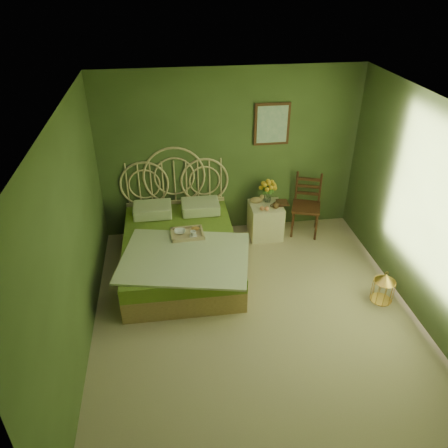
{
  "coord_description": "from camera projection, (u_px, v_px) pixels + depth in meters",
  "views": [
    {
      "loc": [
        -0.96,
        -3.96,
        3.83
      ],
      "look_at": [
        -0.27,
        1.0,
        0.81
      ],
      "focal_mm": 35.0,
      "sensor_mm": 36.0,
      "label": 1
    }
  ],
  "objects": [
    {
      "name": "birdcage",
      "position": [
        383.0,
        288.0,
        5.66
      ],
      "size": [
        0.27,
        0.27,
        0.42
      ],
      "rotation": [
        0.0,
        0.0,
        -0.02
      ],
      "color": "gold",
      "rests_on": "floor"
    },
    {
      "name": "book_lower",
      "position": [
        277.0,
        203.0,
        6.87
      ],
      "size": [
        0.18,
        0.24,
        0.02
      ],
      "primitive_type": "imported",
      "rotation": [
        0.0,
        0.0,
        -0.02
      ],
      "color": "#381E0F",
      "rests_on": "nightstand"
    },
    {
      "name": "wall_art",
      "position": [
        272.0,
        124.0,
        6.51
      ],
      "size": [
        0.54,
        0.04,
        0.64
      ],
      "color": "#331B0E",
      "rests_on": "wall_back"
    },
    {
      "name": "coffee_cup",
      "position": [
        193.0,
        234.0,
        6.04
      ],
      "size": [
        0.09,
        0.09,
        0.08
      ],
      "primitive_type": "imported",
      "rotation": [
        0.0,
        0.0,
        -0.07
      ],
      "color": "white",
      "rests_on": "bed"
    },
    {
      "name": "bed",
      "position": [
        180.0,
        249.0,
        6.23
      ],
      "size": [
        1.86,
        2.34,
        1.45
      ],
      "color": "tan",
      "rests_on": "floor"
    },
    {
      "name": "cereal_bowl",
      "position": [
        180.0,
        232.0,
        6.12
      ],
      "size": [
        0.17,
        0.17,
        0.04
      ],
      "primitive_type": "imported",
      "rotation": [
        0.0,
        0.0,
        -0.08
      ],
      "color": "white",
      "rests_on": "bed"
    },
    {
      "name": "floor",
      "position": [
        256.0,
        319.0,
        5.45
      ],
      "size": [
        4.5,
        4.5,
        0.0
      ],
      "primitive_type": "plane",
      "color": "tan",
      "rests_on": "ground"
    },
    {
      "name": "book_upper",
      "position": [
        277.0,
        202.0,
        6.86
      ],
      "size": [
        0.21,
        0.25,
        0.02
      ],
      "primitive_type": "imported",
      "rotation": [
        0.0,
        0.0,
        -0.32
      ],
      "color": "#472819",
      "rests_on": "nightstand"
    },
    {
      "name": "wall_right",
      "position": [
        431.0,
        218.0,
        5.02
      ],
      "size": [
        0.0,
        4.5,
        4.5
      ],
      "primitive_type": "plane",
      "rotation": [
        1.57,
        0.0,
        -1.57
      ],
      "color": "#4F6434",
      "rests_on": "floor"
    },
    {
      "name": "wall_back",
      "position": [
        230.0,
        154.0,
        6.69
      ],
      "size": [
        4.0,
        0.0,
        4.0
      ],
      "primitive_type": "plane",
      "rotation": [
        1.57,
        0.0,
        0.0
      ],
      "color": "#4F6434",
      "rests_on": "floor"
    },
    {
      "name": "nightstand",
      "position": [
        266.0,
        216.0,
        6.96
      ],
      "size": [
        0.5,
        0.5,
        0.98
      ],
      "color": "#F4E6C7",
      "rests_on": "floor"
    },
    {
      "name": "chair",
      "position": [
        305.0,
        200.0,
        6.99
      ],
      "size": [
        0.56,
        0.56,
        0.99
      ],
      "rotation": [
        0.0,
        0.0,
        -0.35
      ],
      "color": "#331B0E",
      "rests_on": "floor"
    },
    {
      "name": "ceiling",
      "position": [
        267.0,
        114.0,
        4.11
      ],
      "size": [
        4.5,
        4.5,
        0.0
      ],
      "primitive_type": "plane",
      "rotation": [
        3.14,
        0.0,
        0.0
      ],
      "color": "silver",
      "rests_on": "wall_back"
    },
    {
      "name": "wall_left",
      "position": [
        73.0,
        245.0,
        4.54
      ],
      "size": [
        0.0,
        4.5,
        4.5
      ],
      "primitive_type": "plane",
      "rotation": [
        1.57,
        0.0,
        1.57
      ],
      "color": "#4F6434",
      "rests_on": "floor"
    }
  ]
}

